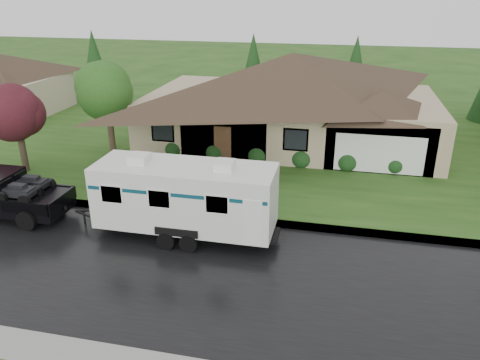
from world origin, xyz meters
name	(u,v)px	position (x,y,z in m)	size (l,w,h in m)	color
ground	(197,243)	(0.00, 0.00, 0.00)	(140.00, 140.00, 0.00)	#234917
road	(181,271)	(0.00, -2.00, 0.01)	(140.00, 8.00, 0.01)	black
curb	(212,217)	(0.00, 2.25, 0.07)	(140.00, 0.50, 0.15)	gray
lawn	(262,134)	(0.00, 15.00, 0.07)	(140.00, 26.00, 0.15)	#234917
house_main	(296,88)	(2.29, 13.84, 3.59)	(19.44, 10.80, 6.90)	tan
tree_left_green	(106,89)	(-8.34, 9.39, 3.95)	(3.31, 3.31, 5.48)	#382B1E
tree_red	(16,113)	(-11.47, 5.28, 3.40)	(2.83, 2.83, 4.69)	#382B1E
shrub_row	(279,156)	(2.00, 9.30, 0.65)	(13.60, 1.00, 1.00)	#143814
travel_trailer	(185,196)	(-0.61, 0.57, 1.81)	(7.60, 2.67, 3.41)	white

